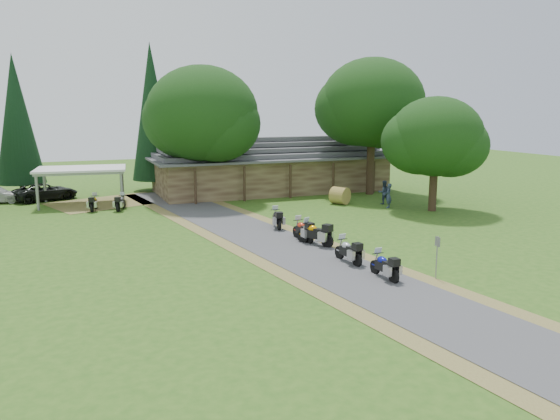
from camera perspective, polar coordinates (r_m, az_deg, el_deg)
name	(u,v)px	position (r m, az deg, el deg)	size (l,w,h in m)	color
ground	(335,270)	(25.69, 5.81, -6.22)	(120.00, 120.00, 0.00)	#2C5718
driveway	(292,250)	(28.95, 1.24, -4.22)	(46.00, 46.00, 0.00)	#464649
lodge	(271,164)	(49.21, -0.96, 4.87)	(21.40, 9.40, 4.90)	#4E3828
carport	(82,186)	(44.98, -19.96, 2.36)	(6.60, 4.40, 2.86)	white
car_dark_suv	(45,188)	(48.15, -23.34, 2.16)	(5.38, 2.29, 2.06)	black
motorcycle_row_a	(384,265)	(24.55, 10.85, -5.64)	(1.84, 0.60, 1.26)	#0F1590
motorcycle_row_b	(348,250)	(26.70, 7.14, -4.14)	(1.90, 0.62, 1.30)	#B3B4BB
motorcycle_row_c	(315,232)	(29.87, 3.69, -2.34)	(2.12, 0.69, 1.45)	#E09300
motorcycle_row_d	(303,229)	(30.86, 2.40, -2.01)	(1.96, 0.64, 1.34)	red
motorcycle_row_e	(277,218)	(34.07, -0.33, -0.81)	(1.91, 0.62, 1.31)	black
motorcycle_carport_a	(94,202)	(42.09, -18.89, 0.78)	(1.81, 0.59, 1.24)	#CF9C02
motorcycle_carport_b	(121,202)	(41.68, -16.31, 0.83)	(1.80, 0.59, 1.23)	slate
person_a	(389,194)	(41.64, 11.27, 1.69)	(0.61, 0.44, 2.16)	#2F3C57
person_b	(384,190)	(43.19, 10.79, 2.04)	(0.62, 0.45, 2.18)	#2F3C57
hay_bale	(340,196)	(42.77, 6.28, 1.51)	(1.33, 1.33, 1.22)	olive
sign_post	(437,258)	(24.94, 16.06, -4.81)	(0.35, 0.06, 1.93)	gray
oak_lodge_left	(203,131)	(43.92, -8.09, 8.19)	(8.83, 8.83, 11.22)	black
oak_lodge_right	(372,121)	(47.57, 9.57, 9.19)	(8.82, 8.82, 12.64)	black
oak_driveway	(435,151)	(40.81, 15.89, 5.94)	(6.69, 6.69, 8.70)	black
cedar_near	(152,118)	(50.34, -13.19, 9.38)	(3.90, 3.90, 13.06)	black
cedar_far	(17,125)	(51.40, -25.76, 7.97)	(3.94, 3.94, 11.88)	black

